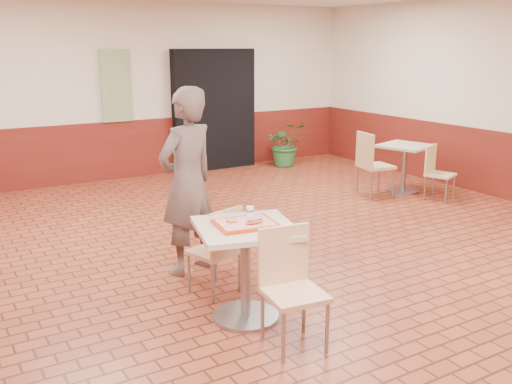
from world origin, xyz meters
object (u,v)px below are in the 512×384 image
ring_donut (231,220)px  long_john_donut (254,221)px  chair_main_front (290,281)px  customer (187,182)px  chair_main_back (219,246)px  serving_tray (245,224)px  chair_second_front (436,170)px  chair_second_left (371,161)px  second_table (404,160)px  main_table (246,257)px  paper_cup (250,211)px  potted_plant (286,144)px

ring_donut → long_john_donut: long_john_donut is taller
chair_main_front → customer: 1.80m
chair_main_back → customer: bearing=-105.3°
serving_tray → long_john_donut: long_john_donut is taller
chair_second_front → chair_main_back: bearing=176.3°
long_john_donut → chair_second_left: (3.61, 2.59, -0.33)m
customer → chair_second_left: size_ratio=1.90×
ring_donut → second_table: (4.41, 2.42, -0.37)m
chair_main_back → long_john_donut: (0.01, -0.62, 0.41)m
long_john_donut → main_table: bearing=119.7°
ring_donut → paper_cup: 0.23m
chair_main_back → second_table: 4.70m
serving_tray → chair_second_front: 4.80m
main_table → paper_cup: 0.39m
long_john_donut → chair_main_back: bearing=90.9°
chair_second_front → long_john_donut: bearing=-176.6°
chair_main_front → chair_second_front: size_ratio=1.14×
potted_plant → main_table: bearing=-126.8°
paper_cup → chair_second_front: (4.26, 1.77, -0.45)m
chair_main_back → potted_plant: (3.78, 4.55, -0.05)m
serving_tray → second_table: (4.31, 2.49, -0.34)m
serving_tray → chair_second_front: (4.39, 1.91, -0.39)m
chair_second_front → paper_cup: bearing=-178.5°
chair_main_front → chair_main_back: size_ratio=1.10×
serving_tray → long_john_donut: size_ratio=3.08×
ring_donut → customer: bearing=83.8°
ring_donut → potted_plant: bearing=52.2°
main_table → chair_main_back: chair_main_back is taller
chair_second_left → second_table: bearing=-83.1°
chair_main_front → ring_donut: bearing=114.0°
paper_cup → second_table: (4.19, 2.36, -0.39)m
paper_cup → second_table: paper_cup is taller
long_john_donut → chair_second_left: bearing=35.7°
paper_cup → chair_second_front: 4.64m
paper_cup → chair_second_front: bearing=22.6°
chair_main_back → long_john_donut: size_ratio=5.36×
chair_main_front → paper_cup: paper_cup is taller
chair_main_back → ring_donut: (-0.13, -0.48, 0.40)m
customer → long_john_donut: customer is taller
main_table → ring_donut: ring_donut is taller
customer → second_table: 4.49m
serving_tray → chair_main_front: bearing=-80.7°
chair_second_front → chair_main_front: bearing=-171.5°
serving_tray → ring_donut: ring_donut is taller
chair_main_front → second_table: (4.23, 3.02, -0.01)m
customer → ring_donut: size_ratio=20.35×
main_table → potted_plant: 6.36m
main_table → chair_second_left: size_ratio=0.84×
main_table → serving_tray: 0.29m
customer → long_john_donut: 1.29m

